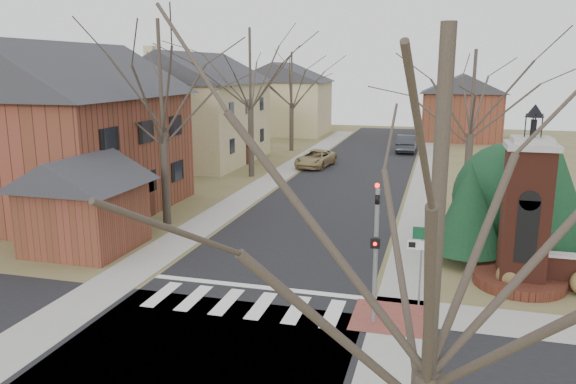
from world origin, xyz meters
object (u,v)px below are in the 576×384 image
(brick_gate_monument, at_px, (524,227))
(distant_car, at_px, (406,143))
(traffic_signal_pole, at_px, (376,242))
(sign_post, at_px, (421,251))
(pickup_truck, at_px, (316,159))

(brick_gate_monument, xyz_separation_m, distant_car, (-6.05, 31.98, -1.37))
(traffic_signal_pole, bearing_deg, distant_car, 92.12)
(sign_post, distance_m, brick_gate_monument, 4.55)
(sign_post, relative_size, distant_car, 0.57)
(traffic_signal_pole, height_order, distant_car, traffic_signal_pole)
(pickup_truck, bearing_deg, distant_car, 65.18)
(traffic_signal_pole, distance_m, sign_post, 2.02)
(traffic_signal_pole, xyz_separation_m, pickup_truck, (-7.70, 26.41, -1.92))
(brick_gate_monument, bearing_deg, pickup_truck, 119.42)
(distant_car, bearing_deg, traffic_signal_pole, 91.25)
(traffic_signal_pole, relative_size, pickup_truck, 0.95)
(traffic_signal_pole, distance_m, pickup_truck, 27.57)
(sign_post, bearing_deg, pickup_truck, 109.79)
(traffic_signal_pole, distance_m, distant_car, 36.47)
(sign_post, xyz_separation_m, distant_car, (-2.64, 34.99, -1.15))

